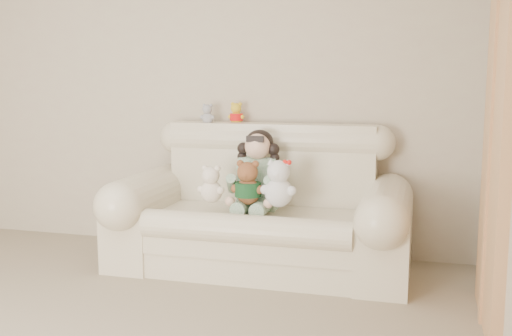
# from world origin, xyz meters

# --- Properties ---
(wall_back) EXTENTS (4.50, 0.00, 4.50)m
(wall_back) POSITION_xyz_m (0.00, 2.50, 1.30)
(wall_back) COLOR beige
(wall_back) RESTS_ON ground
(sofa) EXTENTS (2.10, 0.95, 1.03)m
(sofa) POSITION_xyz_m (0.73, 2.00, 0.52)
(sofa) COLOR beige
(sofa) RESTS_ON floor
(door_panel) EXTENTS (0.06, 0.90, 2.10)m
(door_panel) POSITION_xyz_m (2.22, 1.40, 1.05)
(door_panel) COLOR #B4744D
(door_panel) RESTS_ON floor
(seated_child) EXTENTS (0.36, 0.43, 0.59)m
(seated_child) POSITION_xyz_m (0.70, 2.08, 0.71)
(seated_child) COLOR #327744
(seated_child) RESTS_ON sofa
(brown_teddy) EXTENTS (0.28, 0.25, 0.36)m
(brown_teddy) POSITION_xyz_m (0.68, 1.87, 0.68)
(brown_teddy) COLOR brown
(brown_teddy) RESTS_ON sofa
(white_cat) EXTENTS (0.29, 0.25, 0.39)m
(white_cat) POSITION_xyz_m (0.91, 1.85, 0.69)
(white_cat) COLOR white
(white_cat) RESTS_ON sofa
(cream_teddy) EXTENTS (0.24, 0.21, 0.31)m
(cream_teddy) POSITION_xyz_m (0.42, 1.85, 0.66)
(cream_teddy) COLOR white
(cream_teddy) RESTS_ON sofa
(yellow_mini_bear) EXTENTS (0.14, 0.12, 0.20)m
(yellow_mini_bear) POSITION_xyz_m (0.44, 2.38, 1.11)
(yellow_mini_bear) COLOR yellow
(yellow_mini_bear) RESTS_ON sofa
(grey_mini_plush) EXTENTS (0.15, 0.13, 0.19)m
(grey_mini_plush) POSITION_xyz_m (0.22, 2.34, 1.10)
(grey_mini_plush) COLOR #A8A9AF
(grey_mini_plush) RESTS_ON sofa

